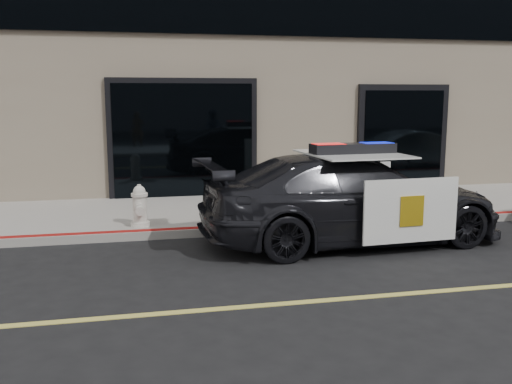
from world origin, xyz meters
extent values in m
plane|color=black|center=(0.00, 0.00, 0.00)|extent=(120.00, 120.00, 0.00)
cube|color=gray|center=(0.00, 5.25, 0.07)|extent=(60.00, 3.50, 0.15)
imported|color=black|center=(1.42, 2.62, 0.75)|extent=(2.66, 5.40, 1.50)
cube|color=white|center=(1.98, 1.57, 0.73)|extent=(1.60, 0.12, 1.00)
cube|color=white|center=(1.86, 3.72, 0.73)|extent=(1.60, 0.12, 1.00)
cube|color=white|center=(1.42, 2.62, 1.51)|extent=(1.60, 1.88, 0.03)
cube|color=gold|center=(1.98, 1.54, 0.73)|extent=(0.40, 0.03, 0.48)
cube|color=black|center=(1.42, 2.62, 1.60)|extent=(1.46, 0.45, 0.18)
cube|color=red|center=(0.98, 2.60, 1.61)|extent=(0.52, 0.35, 0.16)
cube|color=#0C19CC|center=(1.86, 2.64, 1.61)|extent=(0.52, 0.35, 0.16)
cylinder|color=silver|center=(-2.09, 3.97, 0.19)|extent=(0.34, 0.34, 0.08)
cylinder|color=silver|center=(-2.09, 3.97, 0.46)|extent=(0.25, 0.25, 0.48)
cylinder|color=silver|center=(-2.09, 3.97, 0.72)|extent=(0.30, 0.30, 0.06)
sphere|color=silver|center=(-2.09, 3.97, 0.78)|extent=(0.22, 0.22, 0.22)
cylinder|color=silver|center=(-2.09, 3.97, 0.87)|extent=(0.07, 0.07, 0.07)
cylinder|color=silver|center=(-2.09, 4.13, 0.53)|extent=(0.12, 0.11, 0.12)
cylinder|color=silver|center=(-2.09, 3.80, 0.53)|extent=(0.12, 0.11, 0.12)
cylinder|color=silver|center=(-2.09, 3.78, 0.46)|extent=(0.16, 0.13, 0.16)
camera|label=1|loc=(-2.22, -6.31, 2.48)|focal=40.00mm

